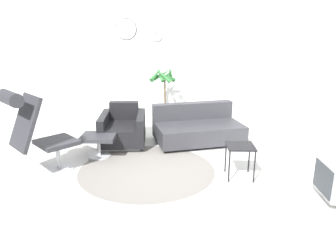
# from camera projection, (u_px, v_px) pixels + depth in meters

# --- Properties ---
(ground_plane) EXTENTS (12.00, 12.00, 0.00)m
(ground_plane) POSITION_uv_depth(u_px,v_px,m) (162.00, 165.00, 4.95)
(ground_plane) COLOR silver
(wall_back) EXTENTS (12.00, 0.09, 2.80)m
(wall_back) POSITION_uv_depth(u_px,v_px,m) (167.00, 55.00, 7.39)
(wall_back) COLOR white
(wall_back) RESTS_ON ground_plane
(round_rug) EXTENTS (1.98, 1.98, 0.01)m
(round_rug) POSITION_uv_depth(u_px,v_px,m) (147.00, 170.00, 4.77)
(round_rug) COLOR slate
(round_rug) RESTS_ON ground_plane
(lounge_chair) EXTENTS (0.98, 0.98, 1.23)m
(lounge_chair) POSITION_uv_depth(u_px,v_px,m) (34.00, 126.00, 4.41)
(lounge_chair) COLOR #BCBCC1
(lounge_chair) RESTS_ON ground_plane
(ottoman) EXTENTS (0.54, 0.46, 0.36)m
(ottoman) POSITION_uv_depth(u_px,v_px,m) (98.00, 140.00, 5.18)
(ottoman) COLOR #BCBCC1
(ottoman) RESTS_ON ground_plane
(armchair_red) EXTENTS (0.82, 0.96, 0.69)m
(armchair_red) POSITION_uv_depth(u_px,v_px,m) (123.00, 130.00, 5.79)
(armchair_red) COLOR silver
(armchair_red) RESTS_ON ground_plane
(couch_low) EXTENTS (1.69, 1.27, 0.66)m
(couch_low) POSITION_uv_depth(u_px,v_px,m) (197.00, 129.00, 5.91)
(couch_low) COLOR black
(couch_low) RESTS_ON ground_plane
(side_table) EXTENTS (0.37, 0.37, 0.46)m
(side_table) POSITION_uv_depth(u_px,v_px,m) (240.00, 150.00, 4.43)
(side_table) COLOR black
(side_table) RESTS_ON ground_plane
(potted_plant) EXTENTS (0.60, 0.62, 1.25)m
(potted_plant) POSITION_uv_depth(u_px,v_px,m) (164.00, 97.00, 7.09)
(potted_plant) COLOR #333338
(potted_plant) RESTS_ON ground_plane
(shelf_unit) EXTENTS (1.10, 0.28, 1.61)m
(shelf_unit) POSITION_uv_depth(u_px,v_px,m) (265.00, 84.00, 7.30)
(shelf_unit) COLOR #BCBCC1
(shelf_unit) RESTS_ON ground_plane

